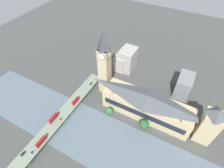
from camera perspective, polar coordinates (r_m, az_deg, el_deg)
name	(u,v)px	position (r m, az deg, el deg)	size (l,w,h in m)	color
ground_plane	(133,121)	(189.26, 6.73, -11.92)	(600.00, 600.00, 0.00)	#424442
river_water	(118,149)	(174.11, 2.02, -20.32)	(55.55, 360.00, 0.30)	slate
parliament_hall	(147,105)	(184.69, 11.25, -6.90)	(24.29, 91.85, 29.46)	tan
clock_tower	(104,63)	(186.42, -2.48, 6.96)	(12.37, 12.37, 79.36)	tan
victoria_tower	(209,125)	(181.74, 29.09, -11.58)	(15.26, 15.26, 48.46)	tan
road_bridge	(60,117)	(193.58, -16.51, -10.33)	(143.10, 13.62, 4.93)	#5D6A59
double_decker_bus_lead	(53,118)	(190.62, -18.60, -10.42)	(11.83, 2.64, 5.00)	red
double_decker_bus_mid	(75,101)	(198.18, -11.86, -5.41)	(10.27, 2.48, 4.66)	red
double_decker_bus_rear	(41,141)	(180.95, -22.20, -16.97)	(11.67, 2.48, 4.82)	red
car_northbound_lead	(23,154)	(183.99, -27.07, -19.60)	(4.65, 1.81, 1.45)	black
car_northbound_mid	(91,84)	(215.51, -6.89, 0.11)	(4.60, 1.77, 1.49)	#2D5638
car_northbound_tail	(61,119)	(189.99, -16.42, -10.99)	(3.88, 1.82, 1.32)	gold
car_southbound_mid	(32,153)	(181.04, -24.55, -19.69)	(4.74, 1.89, 1.46)	silver
city_block_west	(123,60)	(240.29, 3.55, 7.77)	(29.96, 15.42, 21.63)	#A39E93
city_block_center	(128,59)	(234.62, 5.15, 7.99)	(24.74, 18.40, 30.75)	#A39E93
city_block_east	(184,85)	(219.39, 22.36, -0.31)	(27.15, 16.08, 25.08)	slate
tree_embankment_near	(144,124)	(180.56, 10.45, -12.70)	(9.59, 9.59, 12.08)	brown
tree_embankment_mid	(109,111)	(188.06, -0.88, -8.69)	(7.66, 7.66, 9.82)	brown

